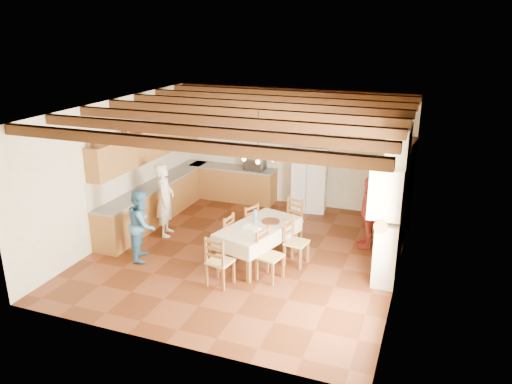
% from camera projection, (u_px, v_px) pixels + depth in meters
% --- Properties ---
extents(floor, '(6.00, 6.50, 0.02)m').
position_uv_depth(floor, '(246.00, 253.00, 10.30)').
color(floor, '#4D220F').
rests_on(floor, ground).
extents(ceiling, '(6.00, 6.50, 0.02)m').
position_uv_depth(ceiling, '(245.00, 107.00, 9.32)').
color(ceiling, silver).
rests_on(ceiling, ground).
extents(wall_back, '(6.00, 0.02, 3.00)m').
position_uv_depth(wall_back, '(293.00, 147.00, 12.69)').
color(wall_back, beige).
rests_on(wall_back, ground).
extents(wall_front, '(6.00, 0.02, 3.00)m').
position_uv_depth(wall_front, '(159.00, 252.00, 6.92)').
color(wall_front, beige).
rests_on(wall_front, ground).
extents(wall_left, '(0.02, 6.50, 3.00)m').
position_uv_depth(wall_left, '(117.00, 169.00, 10.81)').
color(wall_left, beige).
rests_on(wall_left, ground).
extents(wall_right, '(0.02, 6.50, 3.00)m').
position_uv_depth(wall_right, '(404.00, 203.00, 8.81)').
color(wall_right, beige).
rests_on(wall_right, ground).
extents(ceiling_beams, '(6.00, 6.30, 0.16)m').
position_uv_depth(ceiling_beams, '(245.00, 113.00, 9.35)').
color(ceiling_beams, '#39200B').
rests_on(ceiling_beams, ground).
extents(lower_cabinets_left, '(0.60, 4.30, 0.86)m').
position_uv_depth(lower_cabinets_left, '(158.00, 201.00, 11.98)').
color(lower_cabinets_left, brown).
rests_on(lower_cabinets_left, ground).
extents(lower_cabinets_back, '(2.30, 0.60, 0.86)m').
position_uv_depth(lower_cabinets_back, '(233.00, 184.00, 13.28)').
color(lower_cabinets_back, brown).
rests_on(lower_cabinets_back, ground).
extents(countertop_left, '(0.62, 4.30, 0.04)m').
position_uv_depth(countertop_left, '(157.00, 184.00, 11.83)').
color(countertop_left, slate).
rests_on(countertop_left, lower_cabinets_left).
extents(countertop_back, '(2.34, 0.62, 0.04)m').
position_uv_depth(countertop_back, '(233.00, 168.00, 13.14)').
color(countertop_back, slate).
rests_on(countertop_back, lower_cabinets_back).
extents(backsplash_left, '(0.03, 4.30, 0.60)m').
position_uv_depth(backsplash_left, '(145.00, 170.00, 11.82)').
color(backsplash_left, white).
rests_on(backsplash_left, ground).
extents(backsplash_back, '(2.30, 0.03, 0.60)m').
position_uv_depth(backsplash_back, '(237.00, 153.00, 13.28)').
color(backsplash_back, white).
rests_on(backsplash_back, ground).
extents(upper_cabinets, '(0.35, 4.20, 0.70)m').
position_uv_depth(upper_cabinets, '(149.00, 143.00, 11.56)').
color(upper_cabinets, brown).
rests_on(upper_cabinets, ground).
extents(fireplace, '(0.56, 1.60, 2.80)m').
position_uv_depth(fireplace, '(388.00, 202.00, 9.11)').
color(fireplace, beige).
rests_on(fireplace, ground).
extents(wall_picture, '(0.34, 0.03, 0.42)m').
position_uv_depth(wall_picture, '(355.00, 139.00, 12.04)').
color(wall_picture, black).
rests_on(wall_picture, ground).
extents(refrigerator, '(0.90, 0.77, 1.66)m').
position_uv_depth(refrigerator, '(310.00, 178.00, 12.45)').
color(refrigerator, white).
rests_on(refrigerator, floor).
extents(hutch, '(0.64, 1.24, 2.15)m').
position_uv_depth(hutch, '(398.00, 190.00, 10.77)').
color(hutch, '#3D2212').
rests_on(hutch, floor).
extents(dining_table, '(1.36, 1.95, 0.77)m').
position_uv_depth(dining_table, '(258.00, 229.00, 9.72)').
color(dining_table, beige).
rests_on(dining_table, floor).
extents(chandelier, '(0.47, 0.47, 0.03)m').
position_uv_depth(chandelier, '(258.00, 152.00, 9.22)').
color(chandelier, black).
rests_on(chandelier, ground).
extents(chair_left_near, '(0.43, 0.45, 0.96)m').
position_uv_depth(chair_left_near, '(221.00, 236.00, 9.92)').
color(chair_left_near, brown).
rests_on(chair_left_near, floor).
extents(chair_left_far, '(0.53, 0.54, 0.96)m').
position_uv_depth(chair_left_far, '(246.00, 224.00, 10.50)').
color(chair_left_far, brown).
rests_on(chair_left_far, floor).
extents(chair_right_near, '(0.49, 0.50, 0.96)m').
position_uv_depth(chair_right_near, '(270.00, 255.00, 9.11)').
color(chair_right_near, brown).
rests_on(chair_right_near, floor).
extents(chair_right_far, '(0.46, 0.47, 0.96)m').
position_uv_depth(chair_right_far, '(297.00, 242.00, 9.68)').
color(chair_right_far, brown).
rests_on(chair_right_far, floor).
extents(chair_end_near, '(0.48, 0.46, 0.96)m').
position_uv_depth(chair_end_near, '(220.00, 260.00, 8.92)').
color(chair_end_near, brown).
rests_on(chair_end_near, floor).
extents(chair_end_far, '(0.52, 0.51, 0.96)m').
position_uv_depth(chair_end_far, '(290.00, 221.00, 10.68)').
color(chair_end_far, brown).
rests_on(chair_end_far, floor).
extents(person_man, '(0.56, 0.69, 1.65)m').
position_uv_depth(person_man, '(165.00, 200.00, 10.94)').
color(person_man, silver).
rests_on(person_man, floor).
extents(person_woman_blue, '(0.77, 0.86, 1.45)m').
position_uv_depth(person_woman_blue, '(142.00, 224.00, 9.87)').
color(person_woman_blue, teal).
rests_on(person_woman_blue, floor).
extents(person_woman_red, '(0.55, 0.96, 1.55)m').
position_uv_depth(person_woman_red, '(368.00, 212.00, 10.39)').
color(person_woman_red, '#A93129').
rests_on(person_woman_red, floor).
extents(microwave, '(0.55, 0.39, 0.29)m').
position_uv_depth(microwave, '(255.00, 164.00, 12.87)').
color(microwave, silver).
rests_on(microwave, countertop_back).
extents(fridge_vase, '(0.41, 0.41, 0.34)m').
position_uv_depth(fridge_vase, '(315.00, 139.00, 12.09)').
color(fridge_vase, '#3D2212').
rests_on(fridge_vase, refrigerator).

